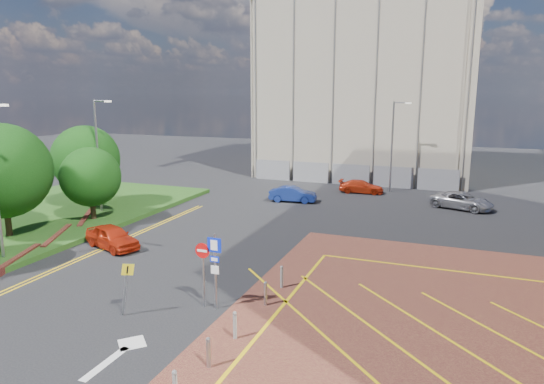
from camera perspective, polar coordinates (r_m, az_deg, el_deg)
The scene contains 16 objects.
ground at distance 20.15m, azimuth -9.23°, elevation -14.29°, with size 140.00×140.00×0.00m, color black.
retaining_wall at distance 28.76m, azimuth -28.11°, elevation -7.09°, with size 6.06×20.33×0.40m.
tree_b at distance 32.54m, azimuth -29.15°, elevation 2.18°, with size 5.60×5.60×6.74m.
tree_c at distance 34.71m, azimuth -20.56°, elevation 1.68°, with size 4.00×4.00×4.90m.
tree_d at distance 38.81m, azimuth -21.07°, elevation 3.63°, with size 5.00×5.00×6.08m.
lamp_left_far at distance 36.60m, azimuth -19.76°, elevation 4.54°, with size 1.53×0.16×8.00m.
lamp_back at distance 44.11m, azimuth 14.04°, elevation 5.58°, with size 1.53×0.16×8.00m.
sign_cluster at distance 20.04m, azimuth -7.26°, elevation -8.30°, with size 1.17×0.12×3.20m.
warning_sign at distance 20.18m, azimuth -16.80°, elevation -10.18°, with size 0.65×0.40×2.25m.
bollard_row at distance 17.64m, azimuth -5.35°, elevation -16.43°, with size 0.14×11.14×0.90m.
construction_building at distance 56.40m, azimuth 11.70°, elevation 13.70°, with size 21.20×19.20×22.00m, color #A69C88.
construction_fence at distance 46.98m, azimuth 10.41°, elevation 1.95°, with size 21.60×0.06×2.00m, color gray.
car_red_left at distance 29.24m, azimuth -18.30°, elevation -5.04°, with size 1.56×3.88×1.32m, color red.
car_blue_back at distance 39.43m, azimuth 2.47°, elevation -0.26°, with size 1.33×3.81×1.25m, color navy.
car_red_back at distance 43.62m, azimuth 10.46°, elevation 0.63°, with size 1.58×3.90×1.13m, color red.
car_silver_back at distance 39.74m, azimuth 21.40°, elevation -0.95°, with size 2.13×4.61×1.28m, color #9C9CA3.
Camera 1 is at (9.29, -15.58, 8.76)m, focal length 32.00 mm.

